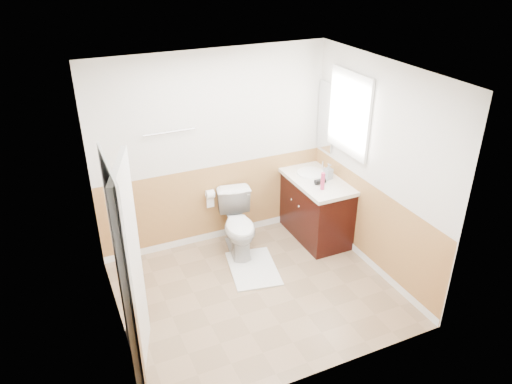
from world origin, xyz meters
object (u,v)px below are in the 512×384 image
vanity_cabinet (315,208)px  soap_dispenser (328,171)px  toilet (239,225)px  lotion_bottle (323,181)px  bath_mat (253,268)px

vanity_cabinet → soap_dispenser: soap_dispenser is taller
toilet → vanity_cabinet: (1.07, -0.05, 0.01)m
toilet → lotion_bottle: lotion_bottle is taller
bath_mat → soap_dispenser: bearing=14.8°
vanity_cabinet → toilet: bearing=177.3°
vanity_cabinet → soap_dispenser: 0.57m
lotion_bottle → soap_dispenser: lotion_bottle is taller
lotion_bottle → soap_dispenser: bearing=45.7°
bath_mat → lotion_bottle: lotion_bottle is taller
toilet → vanity_cabinet: 1.08m
bath_mat → lotion_bottle: (0.97, 0.09, 0.95)m
lotion_bottle → soap_dispenser: (0.22, 0.23, -0.01)m
vanity_cabinet → soap_dispenser: (0.12, -0.08, 0.55)m
vanity_cabinet → lotion_bottle: bearing=-108.2°
bath_mat → soap_dispenser: 1.55m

